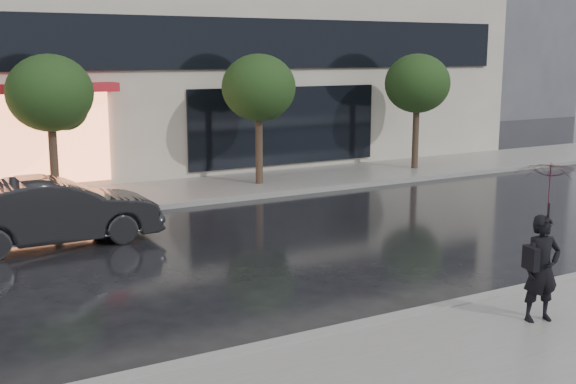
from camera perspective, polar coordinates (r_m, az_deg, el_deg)
ground at (r=12.10m, az=7.02°, el=-8.48°), size 120.00×120.00×0.00m
sidewalk_near at (r=9.86m, az=18.65°, el=-13.26°), size 60.00×4.50×0.12m
sidewalk_far at (r=20.93m, az=-9.91°, el=-0.09°), size 60.00×3.50×0.12m
curb_near at (r=11.34m, az=10.07°, el=-9.54°), size 60.00×0.25×0.14m
curb_far at (r=19.32m, az=-8.15°, el=-0.93°), size 60.00×0.25×0.14m
tree_mid_west at (r=19.58m, az=-18.14°, el=7.23°), size 2.20×2.20×3.99m
tree_mid_east at (r=21.60m, az=-2.23°, el=8.05°), size 2.20×2.20×3.99m
tree_far_east at (r=24.93m, az=10.24°, el=8.27°), size 2.20×2.20×3.99m
parked_car at (r=15.96m, az=-17.97°, el=-1.49°), size 4.35×1.52×1.43m
pedestrian_with_umbrella at (r=11.03m, az=19.84°, el=-1.64°), size 1.24×1.25×2.36m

